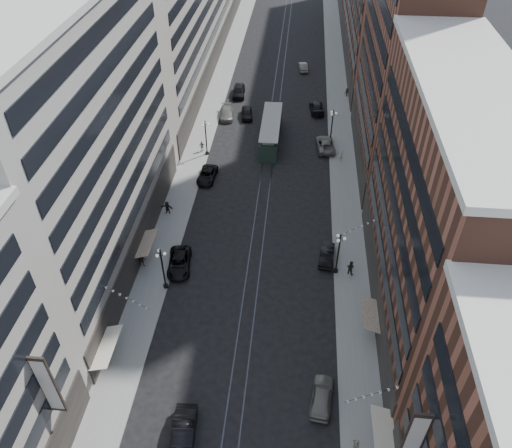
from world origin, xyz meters
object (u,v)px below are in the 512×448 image
(car_4, at_px, (322,396))
(car_11, at_px, (325,144))
(car_9, at_px, (239,91))
(car_12, at_px, (317,107))
(lamppost_se_mid, at_px, (332,125))
(lamppost_sw_far, at_px, (163,268))
(lamppost_sw_mid, at_px, (206,137))
(pedestrian_5, at_px, (167,207))
(pedestrian_6, at_px, (202,146))
(pedestrian_4, at_px, (356,447))
(pedestrian_8, at_px, (341,156))
(car_7, at_px, (207,175))
(pedestrian_7, at_px, (350,267))
(lamppost_se_far, at_px, (338,252))
(car_8, at_px, (226,113))
(car_13, at_px, (247,113))
(pedestrian_2, at_px, (142,261))
(pedestrian_9, at_px, (347,92))
(streetcar, at_px, (271,132))
(car_10, at_px, (327,255))
(car_5, at_px, (183,434))
(car_2, at_px, (179,263))
(car_14, at_px, (303,67))

(car_4, height_order, car_11, car_4)
(car_9, xyz_separation_m, car_12, (13.91, -4.88, -0.11))
(car_4, distance_m, car_12, 54.29)
(lamppost_se_mid, bearing_deg, lamppost_sw_far, -119.90)
(lamppost_sw_mid, bearing_deg, pedestrian_5, -100.53)
(pedestrian_6, bearing_deg, pedestrian_4, 99.36)
(car_4, height_order, pedestrian_8, pedestrian_8)
(lamppost_se_mid, height_order, car_7, lamppost_se_mid)
(lamppost_sw_far, distance_m, pedestrian_7, 20.42)
(lamppost_se_far, xyz_separation_m, car_8, (-17.12, 34.92, -2.36))
(car_8, bearing_deg, car_13, -2.50)
(pedestrian_2, distance_m, pedestrian_9, 51.90)
(pedestrian_2, relative_size, car_8, 0.35)
(lamppost_sw_mid, relative_size, car_7, 1.12)
(pedestrian_4, xyz_separation_m, car_12, (-3.00, 58.69, -0.32))
(car_8, bearing_deg, pedestrian_2, -104.52)
(streetcar, distance_m, car_10, 27.01)
(lamppost_sw_far, bearing_deg, car_11, 59.89)
(car_10, relative_size, pedestrian_9, 2.90)
(car_4, relative_size, pedestrian_4, 2.41)
(pedestrian_9, bearing_deg, car_5, -120.56)
(lamppost_sw_mid, bearing_deg, car_12, 43.18)
(car_9, height_order, pedestrian_7, pedestrian_7)
(streetcar, xyz_separation_m, car_9, (-6.80, 15.41, -0.72))
(streetcar, xyz_separation_m, car_2, (-8.36, -28.54, -0.88))
(pedestrian_6, bearing_deg, pedestrian_5, 67.99)
(car_7, height_order, car_12, car_12)
(lamppost_sw_mid, relative_size, pedestrian_7, 3.02)
(lamppost_sw_far, distance_m, car_9, 47.29)
(streetcar, bearing_deg, pedestrian_6, -158.31)
(car_2, relative_size, car_9, 1.01)
(pedestrian_6, bearing_deg, car_2, 78.78)
(pedestrian_5, relative_size, pedestrian_8, 0.93)
(car_5, distance_m, pedestrian_6, 44.68)
(car_4, distance_m, pedestrian_9, 60.53)
(car_10, relative_size, car_12, 0.81)
(pedestrian_2, bearing_deg, car_13, 62.38)
(car_9, xyz_separation_m, car_11, (15.20, -16.84, -0.12))
(car_11, bearing_deg, car_4, 82.71)
(car_8, relative_size, car_11, 0.91)
(lamppost_sw_mid, distance_m, car_13, 13.29)
(pedestrian_2, height_order, pedestrian_9, pedestrian_2)
(lamppost_se_mid, height_order, pedestrian_2, lamppost_se_mid)
(lamppost_sw_mid, bearing_deg, car_7, -80.20)
(car_2, relative_size, car_8, 1.04)
(car_8, relative_size, car_14, 1.17)
(streetcar, xyz_separation_m, pedestrian_9, (12.50, 16.57, -0.71))
(lamppost_se_far, bearing_deg, car_8, 116.12)
(car_8, bearing_deg, lamppost_se_mid, -29.29)
(car_12, relative_size, pedestrian_9, 3.56)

